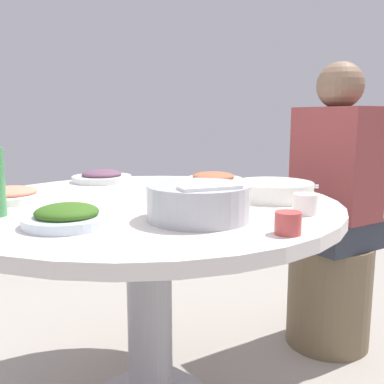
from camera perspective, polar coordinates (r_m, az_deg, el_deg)
name	(u,v)px	position (r m, az deg, el deg)	size (l,w,h in m)	color
round_dining_table	(149,244)	(1.42, -5.65, -6.74)	(1.20, 1.20, 0.73)	#99999E
rice_bowl	(198,201)	(1.13, 0.84, -1.22)	(0.27, 0.27, 0.10)	#B2B5BA
soup_bowl	(273,191)	(1.44, 10.49, 0.16)	(0.26, 0.26, 0.06)	white
dish_eggplant	(102,177)	(1.83, -11.63, 1.94)	(0.24, 0.24, 0.05)	silver
dish_tofu_braise	(213,178)	(1.78, 2.80, 1.82)	(0.23, 0.23, 0.04)	silver
dish_shrimp	(10,195)	(1.50, -22.56, -0.35)	(0.24, 0.24, 0.04)	white
dish_greens	(67,217)	(1.11, -15.91, -3.08)	(0.22, 0.22, 0.05)	silver
tea_cup_near	(288,223)	(1.01, 12.35, -3.96)	(0.06, 0.06, 0.05)	#C04743
tea_cup_far	(305,204)	(1.23, 14.48, -1.52)	(0.07, 0.07, 0.06)	white
stool_for_diner_left	(329,294)	(2.07, 17.32, -12.49)	(0.36, 0.36, 0.45)	brown
diner_left	(336,171)	(1.93, 18.14, 2.66)	(0.40, 0.39, 0.76)	#2D333D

